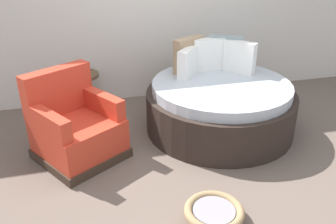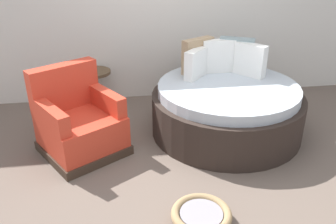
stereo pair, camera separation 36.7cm
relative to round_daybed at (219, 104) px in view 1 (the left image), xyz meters
The scene contains 6 objects.
ground_plane 1.10m from the round_daybed, 130.03° to the right, with size 8.00×8.00×0.02m, color #66564C.
back_wall 1.77m from the round_daybed, 118.13° to the left, with size 8.00×0.12×2.70m, color silver.
round_daybed is the anchor object (origin of this frame).
red_armchair 1.74m from the round_daybed, behind, with size 1.10×1.10×0.94m.
pet_basket 1.69m from the round_daybed, 112.85° to the right, with size 0.51×0.51×0.13m.
side_table 1.86m from the round_daybed, 148.82° to the left, with size 0.44×0.44×0.52m.
Camera 1 is at (-0.93, -2.90, 2.17)m, focal length 38.34 mm.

